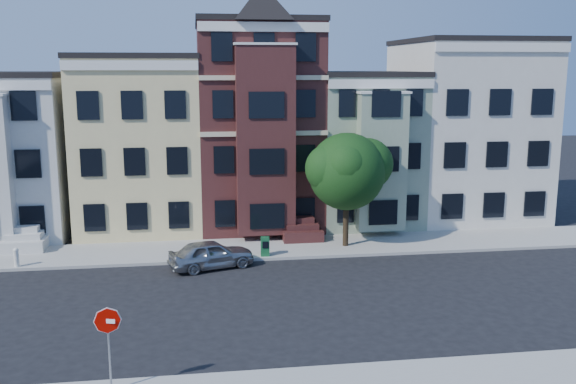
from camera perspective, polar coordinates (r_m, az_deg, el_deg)
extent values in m
plane|color=black|center=(26.79, 0.32, -9.85)|extent=(120.00, 120.00, 0.00)
cube|color=#9E9B93|center=(34.30, -1.66, -5.01)|extent=(60.00, 4.00, 0.15)
cube|color=silver|center=(41.16, -24.07, 3.02)|extent=(8.00, 9.00, 9.00)
cube|color=beige|center=(39.65, -12.92, 4.16)|extent=(7.00, 9.00, 10.00)
cube|color=#411C1B|center=(39.59, -2.79, 5.87)|extent=(7.00, 9.00, 12.00)
cube|color=gray|center=(40.87, 6.36, 3.86)|extent=(6.00, 9.00, 9.00)
cube|color=silver|center=(43.05, 15.49, 5.23)|extent=(8.00, 9.00, 11.00)
imported|color=#9D9FA5|center=(31.24, -6.84, -5.51)|extent=(4.39, 2.78, 1.39)
cube|color=#1C6333|center=(32.58, -2.06, -4.86)|extent=(0.46, 0.42, 0.97)
cylinder|color=silver|center=(33.49, -22.99, -5.52)|extent=(0.31, 0.31, 0.74)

